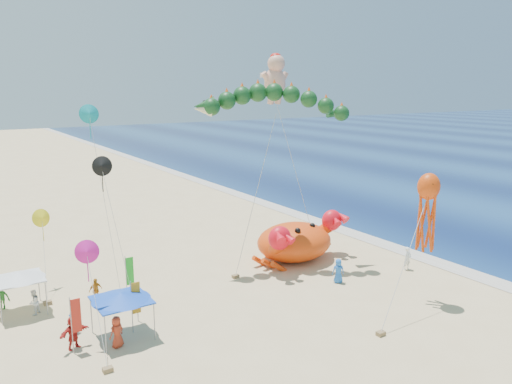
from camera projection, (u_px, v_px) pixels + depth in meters
ground at (293, 278)px, 37.35m from camera, size 320.00×320.00×0.00m
foam_strip at (402, 250)px, 43.74m from camera, size 320.00×320.00×0.00m
crab_inflatable at (295, 240)px, 40.99m from camera, size 8.76×6.79×3.84m
dragon_kite at (274, 107)px, 37.73m from camera, size 12.05×6.05×13.93m
cherub_kite at (275, 78)px, 45.28m from camera, size 2.65×5.63×17.07m
octopus_kite at (427, 206)px, 32.23m from camera, size 6.98×2.89×8.67m
canopy_blue at (121, 297)px, 28.17m from camera, size 3.30×3.30×2.71m
canopy_white at (19, 276)px, 31.27m from camera, size 3.09×3.09×2.71m
feather_flags at (79, 298)px, 28.99m from camera, size 10.19×4.91×3.20m
beachgoers at (134, 302)px, 31.10m from camera, size 28.53×10.17×1.88m
small_kites at (59, 200)px, 31.09m from camera, size 9.73×13.76×12.97m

